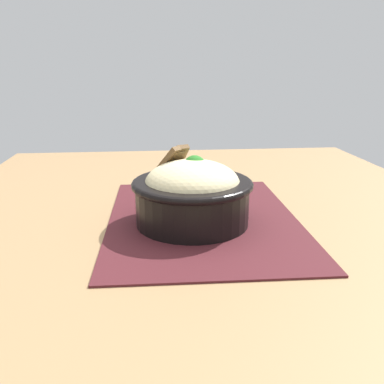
# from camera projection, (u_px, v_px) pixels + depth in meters

# --- Properties ---
(table) EXTENTS (1.22, 0.96, 0.72)m
(table) POSITION_uv_depth(u_px,v_px,m) (210.00, 259.00, 0.68)
(table) COLOR #99754C
(table) RESTS_ON ground_plane
(placemat) EXTENTS (0.43, 0.31, 0.00)m
(placemat) POSITION_uv_depth(u_px,v_px,m) (203.00, 218.00, 0.68)
(placemat) COLOR #47191E
(placemat) RESTS_ON table
(bowl) EXTENTS (0.19, 0.19, 0.12)m
(bowl) POSITION_uv_depth(u_px,v_px,m) (192.00, 192.00, 0.65)
(bowl) COLOR black
(bowl) RESTS_ON placemat
(fork) EXTENTS (0.03, 0.14, 0.00)m
(fork) POSITION_uv_depth(u_px,v_px,m) (188.00, 194.00, 0.80)
(fork) COLOR #BCBCBC
(fork) RESTS_ON placemat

